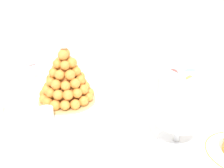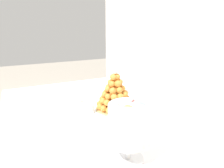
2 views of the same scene
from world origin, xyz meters
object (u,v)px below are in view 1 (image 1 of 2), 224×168
at_px(dessert_cup_centre, 104,122).
at_px(dessert_cup_mid_left, 46,115).
at_px(serving_tray, 60,108).
at_px(wine_glass, 30,58).
at_px(macaron_goblet, 181,100).
at_px(croquembouche, 66,79).

bearing_deg(dessert_cup_centre, dessert_cup_mid_left, 179.77).
height_order(serving_tray, wine_glass, wine_glass).
bearing_deg(macaron_goblet, dessert_cup_mid_left, 178.89).
bearing_deg(dessert_cup_centre, croquembouche, 141.65).
distance_m(dessert_cup_mid_left, dessert_cup_centre, 0.20).
bearing_deg(serving_tray, wine_glass, 137.38).
bearing_deg(dessert_cup_mid_left, wine_glass, 125.91).
height_order(serving_tray, dessert_cup_centre, dessert_cup_centre).
distance_m(croquembouche, wine_glass, 0.28).
height_order(croquembouche, dessert_cup_centre, croquembouche).
xyz_separation_m(serving_tray, croquembouche, (0.01, 0.05, 0.10)).
bearing_deg(wine_glass, dessert_cup_mid_left, -54.09).
height_order(dessert_cup_mid_left, dessert_cup_centre, dessert_cup_centre).
bearing_deg(macaron_goblet, serving_tray, 166.27).
bearing_deg(serving_tray, dessert_cup_mid_left, -93.83).
bearing_deg(dessert_cup_centre, macaron_goblet, -1.90).
xyz_separation_m(serving_tray, dessert_cup_mid_left, (-0.01, -0.10, 0.02)).
distance_m(serving_tray, croquembouche, 0.11).
relative_size(croquembouche, dessert_cup_centre, 4.11).
bearing_deg(dessert_cup_mid_left, macaron_goblet, -1.11).
distance_m(serving_tray, dessert_cup_mid_left, 0.10).
relative_size(dessert_cup_centre, wine_glass, 0.37).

